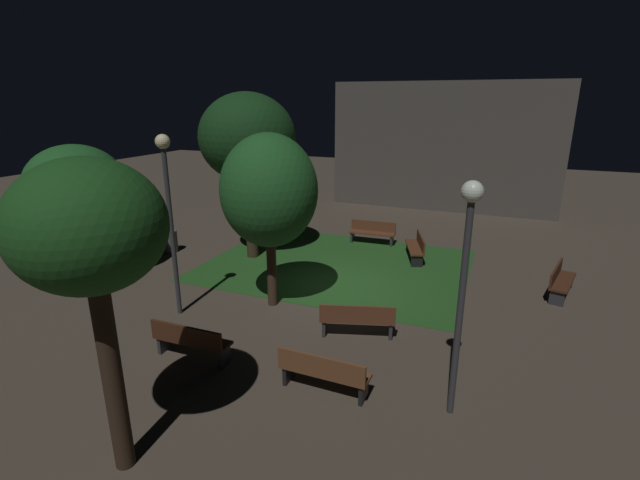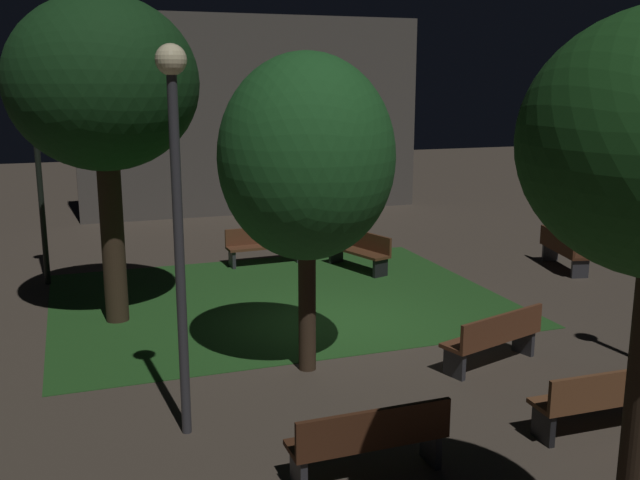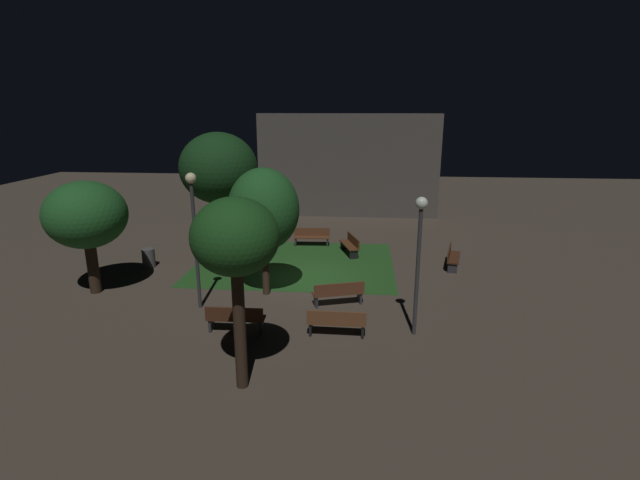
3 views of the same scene
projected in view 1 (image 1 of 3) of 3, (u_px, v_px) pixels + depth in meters
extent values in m
plane|color=#473D33|center=(336.00, 287.00, 13.84)|extent=(60.00, 60.00, 0.00)
cube|color=#23511E|center=(336.00, 265.00, 15.70)|extent=(8.75, 6.77, 0.01)
cube|color=#422314|center=(193.00, 340.00, 9.94)|extent=(1.81, 0.51, 0.06)
cube|color=#422314|center=(186.00, 335.00, 9.68)|extent=(1.80, 0.09, 0.40)
cube|color=#2D2D33|center=(164.00, 342.00, 10.29)|extent=(0.09, 0.39, 0.42)
cube|color=#2D2D33|center=(224.00, 356.00, 9.73)|extent=(0.09, 0.39, 0.42)
cube|color=brown|center=(325.00, 371.00, 8.80)|extent=(1.81, 0.51, 0.06)
cube|color=brown|center=(320.00, 366.00, 8.55)|extent=(1.80, 0.09, 0.40)
cube|color=black|center=(288.00, 372.00, 9.17)|extent=(0.09, 0.39, 0.42)
cube|color=black|center=(363.00, 391.00, 8.57)|extent=(0.09, 0.39, 0.42)
cube|color=#422314|center=(563.00, 281.00, 13.11)|extent=(0.88, 1.86, 0.06)
cube|color=#422314|center=(556.00, 272.00, 13.16)|extent=(0.47, 1.77, 0.40)
cube|color=#2D2D33|center=(566.00, 280.00, 13.81)|extent=(0.39, 0.17, 0.42)
cube|color=#2D2D33|center=(557.00, 298.00, 12.56)|extent=(0.39, 0.17, 0.42)
cube|color=#512D19|center=(414.00, 247.00, 16.12)|extent=(1.01, 1.86, 0.06)
cube|color=#512D19|center=(421.00, 241.00, 16.03)|extent=(0.61, 1.73, 0.40)
cube|color=black|center=(417.00, 261.00, 15.43)|extent=(0.39, 0.19, 0.42)
cube|color=black|center=(411.00, 247.00, 16.95)|extent=(0.39, 0.19, 0.42)
cube|color=brown|center=(357.00, 319.00, 10.89)|extent=(1.86, 1.00, 0.06)
cube|color=brown|center=(357.00, 314.00, 10.62)|extent=(1.74, 0.59, 0.40)
cube|color=#2D2D33|center=(324.00, 326.00, 11.03)|extent=(0.19, 0.39, 0.42)
cube|color=#2D2D33|center=(390.00, 329.00, 10.90)|extent=(0.19, 0.39, 0.42)
cube|color=brown|center=(372.00, 233.00, 17.86)|extent=(1.82, 0.56, 0.06)
cube|color=brown|center=(373.00, 226.00, 17.98)|extent=(1.80, 0.14, 0.40)
cube|color=#2D2D33|center=(392.00, 241.00, 17.68)|extent=(0.10, 0.39, 0.42)
cube|color=#2D2D33|center=(352.00, 237.00, 18.19)|extent=(0.10, 0.39, 0.42)
cylinder|color=#38281C|center=(251.00, 212.00, 16.05)|extent=(0.41, 0.41, 3.37)
ellipsoid|color=#143816|center=(247.00, 138.00, 15.28)|extent=(3.28, 3.28, 3.00)
cylinder|color=#38281C|center=(271.00, 262.00, 12.32)|extent=(0.26, 0.26, 2.53)
ellipsoid|color=#1E5623|center=(269.00, 191.00, 11.73)|extent=(2.56, 2.56, 2.99)
cylinder|color=#2D2116|center=(86.00, 244.00, 14.36)|extent=(0.41, 0.41, 2.21)
ellipsoid|color=#1E5623|center=(76.00, 185.00, 13.79)|extent=(2.91, 2.91, 2.46)
cylinder|color=#2D2116|center=(112.00, 372.00, 6.64)|extent=(0.30, 0.30, 3.34)
ellipsoid|color=#194719|center=(88.00, 226.00, 5.97)|extent=(2.06, 2.06, 1.85)
cylinder|color=black|center=(261.00, 184.00, 19.06)|extent=(0.12, 0.12, 4.21)
sphere|color=white|center=(259.00, 129.00, 18.39)|extent=(0.36, 0.36, 0.36)
cylinder|color=#333338|center=(460.00, 314.00, 7.73)|extent=(0.12, 0.12, 3.98)
sphere|color=white|center=(472.00, 192.00, 7.09)|extent=(0.36, 0.36, 0.36)
cylinder|color=#333338|center=(172.00, 235.00, 11.52)|extent=(0.12, 0.12, 4.39)
sphere|color=#F4E5B2|center=(163.00, 142.00, 10.82)|extent=(0.36, 0.36, 0.36)
cylinder|color=#4C4C4C|center=(170.00, 241.00, 16.94)|extent=(0.55, 0.55, 0.82)
cube|color=#4C4742|center=(443.00, 148.00, 22.68)|extent=(11.28, 0.80, 6.37)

